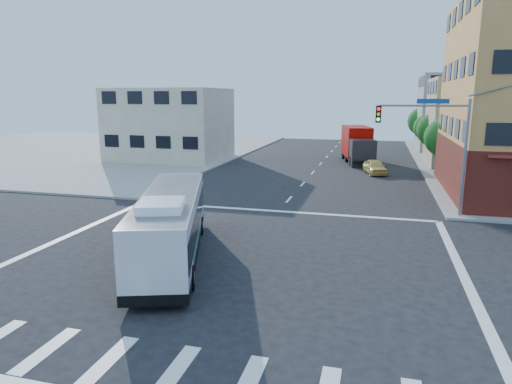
# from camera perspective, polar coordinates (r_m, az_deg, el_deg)

# --- Properties ---
(ground) EXTENTS (120.00, 120.00, 0.00)m
(ground) POSITION_cam_1_polar(r_m,az_deg,el_deg) (20.12, -2.98, -8.88)
(ground) COLOR black
(ground) RESTS_ON ground
(sidewalk_nw) EXTENTS (50.00, 50.00, 0.15)m
(sidewalk_nw) POSITION_cam_1_polar(r_m,az_deg,el_deg) (67.19, -22.66, 4.93)
(sidewalk_nw) COLOR gray
(sidewalk_nw) RESTS_ON ground
(building_east_near) EXTENTS (12.06, 10.06, 9.00)m
(building_east_near) POSITION_cam_1_polar(r_m,az_deg,el_deg) (53.10, 27.32, 7.73)
(building_east_near) COLOR tan
(building_east_near) RESTS_ON ground
(building_east_far) EXTENTS (12.06, 10.06, 10.00)m
(building_east_far) POSITION_cam_1_polar(r_m,az_deg,el_deg) (66.82, 24.88, 8.96)
(building_east_far) COLOR gray
(building_east_far) RESTS_ON ground
(building_west) EXTENTS (12.06, 10.06, 8.00)m
(building_west) POSITION_cam_1_polar(r_m,az_deg,el_deg) (53.14, -10.66, 8.30)
(building_west) COLOR beige
(building_west) RESTS_ON ground
(signal_mast_ne) EXTENTS (7.91, 1.13, 8.07)m
(signal_mast_ne) POSITION_cam_1_polar(r_m,az_deg,el_deg) (28.76, 21.53, 6.77)
(signal_mast_ne) COLOR slate
(signal_mast_ne) RESTS_ON ground
(street_tree_a) EXTENTS (3.60, 3.60, 5.53)m
(street_tree_a) POSITION_cam_1_polar(r_m,az_deg,el_deg) (46.34, 22.59, 6.59)
(street_tree_a) COLOR #3D2A16
(street_tree_a) RESTS_ON ground
(street_tree_b) EXTENTS (3.80, 3.80, 5.79)m
(street_tree_b) POSITION_cam_1_polar(r_m,az_deg,el_deg) (54.25, 21.54, 7.48)
(street_tree_b) COLOR #3D2A16
(street_tree_b) RESTS_ON ground
(street_tree_c) EXTENTS (3.40, 3.40, 5.29)m
(street_tree_c) POSITION_cam_1_polar(r_m,az_deg,el_deg) (62.21, 20.73, 7.73)
(street_tree_c) COLOR #3D2A16
(street_tree_c) RESTS_ON ground
(street_tree_d) EXTENTS (4.00, 4.00, 6.03)m
(street_tree_d) POSITION_cam_1_polar(r_m,az_deg,el_deg) (70.14, 20.14, 8.50)
(street_tree_d) COLOR #3D2A16
(street_tree_d) RESTS_ON ground
(transit_bus) EXTENTS (5.78, 11.16, 3.26)m
(transit_bus) POSITION_cam_1_polar(r_m,az_deg,el_deg) (20.55, -10.60, -3.95)
(transit_bus) COLOR black
(transit_bus) RESTS_ON ground
(box_truck) EXTENTS (4.19, 8.89, 3.86)m
(box_truck) POSITION_cam_1_polar(r_m,az_deg,el_deg) (51.45, 12.59, 5.72)
(box_truck) COLOR #232328
(box_truck) RESTS_ON ground
(parked_car) EXTENTS (2.58, 4.24, 1.35)m
(parked_car) POSITION_cam_1_polar(r_m,az_deg,el_deg) (44.13, 14.66, 3.07)
(parked_car) COLOR #DAC15E
(parked_car) RESTS_ON ground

